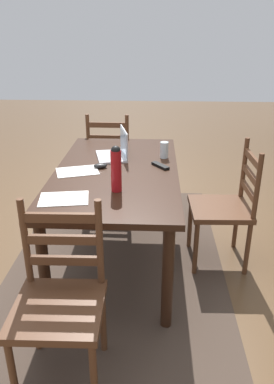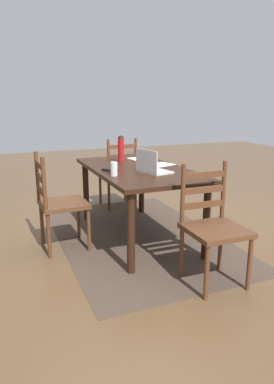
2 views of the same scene
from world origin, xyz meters
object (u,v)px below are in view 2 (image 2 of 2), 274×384
at_px(chair_left_near, 213,227).
at_px(chair_far_head, 59,203).
at_px(water_bottle, 121,148).
at_px(drinking_glass, 114,169).
at_px(tv_remote, 110,170).
at_px(chair_right_near, 118,174).
at_px(laptop, 151,167).
at_px(dining_table, 137,176).
at_px(computer_mouse, 149,166).

xyz_separation_m(chair_left_near, chair_far_head, (1.12, 1.00, 0.00)).
bearing_deg(water_bottle, drinking_glass, 155.22).
height_order(chair_far_head, drinking_glass, chair_far_head).
relative_size(water_bottle, tv_remote, 1.75).
height_order(chair_right_near, laptop, laptop).
height_order(drinking_glass, tv_remote, drinking_glass).
xyz_separation_m(dining_table, chair_far_head, (-0.00, 0.82, -0.20)).
relative_size(dining_table, water_bottle, 5.56).
xyz_separation_m(laptop, drinking_glass, (-0.00, 0.38, 0.01)).
bearing_deg(chair_right_near, computer_mouse, 177.14).
relative_size(chair_left_near, drinking_glass, 7.39).
bearing_deg(chair_far_head, chair_left_near, -138.18).
xyz_separation_m(laptop, computer_mouse, (0.26, -0.10, -0.04)).
height_order(chair_left_near, tv_remote, chair_left_near).
bearing_deg(dining_table, computer_mouse, -103.84).
distance_m(chair_right_near, chair_left_near, 2.24).
bearing_deg(chair_far_head, water_bottle, -63.46).
xyz_separation_m(chair_right_near, laptop, (-1.41, 0.16, 0.35)).
bearing_deg(drinking_glass, chair_far_head, 58.15).
height_order(laptop, drinking_glass, laptop).
distance_m(water_bottle, drinking_glass, 0.75).
xyz_separation_m(chair_left_near, laptop, (0.83, 0.16, 0.35)).
distance_m(chair_right_near, chair_far_head, 1.50).
height_order(dining_table, laptop, laptop).
relative_size(chair_right_near, laptop, 2.62).
distance_m(computer_mouse, tv_remote, 0.45).
bearing_deg(chair_right_near, tv_remote, 157.15).
relative_size(chair_right_near, drinking_glass, 7.39).
relative_size(dining_table, chair_left_near, 1.75).
bearing_deg(chair_far_head, computer_mouse, -91.76).
bearing_deg(tv_remote, dining_table, 156.44).
relative_size(laptop, drinking_glass, 2.82).
distance_m(chair_left_near, drinking_glass, 1.05).
bearing_deg(drinking_glass, computer_mouse, -61.23).
height_order(water_bottle, tv_remote, water_bottle).
relative_size(chair_left_near, laptop, 2.62).
relative_size(chair_left_near, chair_far_head, 1.00).
relative_size(dining_table, chair_far_head, 1.75).
bearing_deg(laptop, chair_far_head, 71.26).
distance_m(dining_table, computer_mouse, 0.17).
bearing_deg(dining_table, chair_far_head, 90.09).
height_order(chair_left_near, chair_far_head, same).
xyz_separation_m(dining_table, laptop, (-0.29, -0.02, 0.15)).
relative_size(drinking_glass, tv_remote, 0.76).
xyz_separation_m(laptop, tv_remote, (0.21, 0.35, -0.05)).
distance_m(laptop, water_bottle, 0.69).
height_order(chair_right_near, computer_mouse, chair_right_near).
relative_size(water_bottle, drinking_glass, 2.32).
relative_size(chair_left_near, water_bottle, 3.19).
bearing_deg(water_bottle, tv_remote, 148.49).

